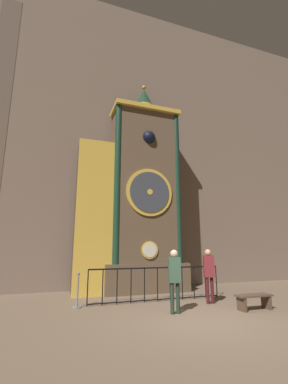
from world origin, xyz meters
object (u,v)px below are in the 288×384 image
visitor_far (209,270)px  visitor_near (174,274)px  stanchion_post (77,296)px  visitor_bench (254,299)px  clock_tower (133,198)px

visitor_far → visitor_near: bearing=-134.2°
visitor_far → stanchion_post: bearing=-171.6°
visitor_near → visitor_bench: 2.58m
clock_tower → visitor_bench: (2.55, -4.22, -3.72)m
visitor_near → visitor_bench: size_ratio=1.54×
clock_tower → visitor_far: (1.80, -3.02, -2.95)m
visitor_far → visitor_bench: (0.74, -1.20, -0.76)m
stanchion_post → visitor_far: bearing=-11.3°
visitor_near → stanchion_post: bearing=160.8°
visitor_near → visitor_bench: visitor_near is taller
visitor_far → stanchion_post: visitor_far is taller
visitor_near → visitor_far: 1.89m
clock_tower → stanchion_post: bearing=-138.5°
visitor_bench → clock_tower: bearing=121.1°
stanchion_post → visitor_bench: 5.40m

